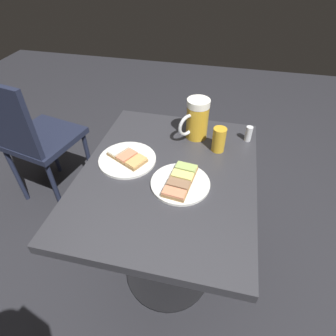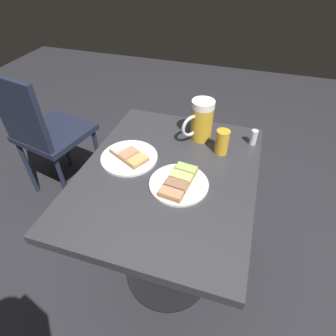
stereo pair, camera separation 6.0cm
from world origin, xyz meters
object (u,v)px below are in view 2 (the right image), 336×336
(beer_mug, at_px, (201,120))
(cafe_chair, at_px, (44,131))
(plate_near, at_px, (179,183))
(plate_far, at_px, (129,157))
(salt_shaker, at_px, (254,137))
(beer_glass_small, at_px, (222,142))

(beer_mug, relative_size, cafe_chair, 0.20)
(plate_near, bearing_deg, cafe_chair, 156.09)
(plate_far, bearing_deg, beer_mug, 43.60)
(beer_mug, distance_m, cafe_chair, 1.00)
(plate_far, relative_size, salt_shaker, 3.38)
(beer_glass_small, distance_m, salt_shaker, 0.15)
(beer_mug, height_order, beer_glass_small, beer_mug)
(plate_far, height_order, beer_mug, beer_mug)
(plate_near, height_order, salt_shaker, salt_shaker)
(beer_glass_small, bearing_deg, plate_near, -115.20)
(plate_near, relative_size, beer_glass_small, 2.06)
(cafe_chair, bearing_deg, salt_shaker, 7.72)
(plate_near, distance_m, plate_far, 0.24)
(plate_near, bearing_deg, beer_mug, 88.81)
(plate_far, relative_size, beer_glass_small, 2.19)
(plate_near, distance_m, beer_mug, 0.32)
(plate_near, bearing_deg, plate_far, 159.43)
(cafe_chair, bearing_deg, plate_far, -13.01)
(beer_mug, relative_size, beer_glass_small, 1.70)
(beer_mug, xyz_separation_m, salt_shaker, (0.22, 0.02, -0.05))
(plate_near, height_order, beer_mug, beer_mug)
(plate_far, bearing_deg, cafe_chair, 155.06)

